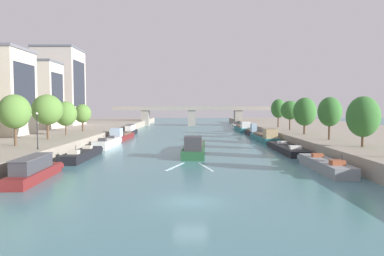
{
  "coord_description": "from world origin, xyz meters",
  "views": [
    {
      "loc": [
        0.11,
        -26.59,
        7.17
      ],
      "look_at": [
        0.0,
        54.12,
        2.32
      ],
      "focal_mm": 33.45,
      "sensor_mm": 36.0,
      "label": 1
    }
  ],
  "objects_px": {
    "barge_midriver": "(195,148)",
    "lamppost_left_bank": "(38,129)",
    "moored_boat_left_lone": "(122,136)",
    "moored_boat_left_end": "(108,143)",
    "moored_boat_right_upstream": "(287,149)",
    "moored_boat_right_lone": "(237,126)",
    "moored_boat_right_end": "(252,132)",
    "tree_right_third": "(330,112)",
    "moored_boat_left_downstream": "(83,154)",
    "moored_boat_left_upstream": "(131,130)",
    "tree_right_distant": "(279,109)",
    "tree_right_by_lamp": "(364,117)",
    "moored_boat_right_downstream": "(244,128)",
    "tree_left_nearest": "(15,112)",
    "tree_left_end_of_row": "(48,110)",
    "tree_right_past_mid": "(291,110)",
    "tree_left_far": "(66,114)",
    "bridge_far": "(192,113)",
    "moored_boat_left_near": "(35,170)",
    "tree_left_past_mid": "(83,114)",
    "moored_boat_right_far": "(325,165)",
    "tree_right_midway": "(305,112)",
    "moored_boat_right_midway": "(265,137)"
  },
  "relations": [
    {
      "from": "moored_boat_left_downstream",
      "to": "tree_left_nearest",
      "type": "xyz_separation_m",
      "value": [
        -8.36,
        -1.62,
        5.9
      ]
    },
    {
      "from": "moored_boat_right_end",
      "to": "moored_boat_left_downstream",
      "type": "bearing_deg",
      "value": -126.73
    },
    {
      "from": "tree_left_nearest",
      "to": "tree_right_by_lamp",
      "type": "xyz_separation_m",
      "value": [
        45.47,
        -1.35,
        -0.63
      ]
    },
    {
      "from": "moored_boat_right_end",
      "to": "tree_right_past_mid",
      "type": "height_order",
      "value": "tree_right_past_mid"
    },
    {
      "from": "lamppost_left_bank",
      "to": "tree_right_third",
      "type": "bearing_deg",
      "value": 17.55
    },
    {
      "from": "moored_boat_left_upstream",
      "to": "bridge_far",
      "type": "relative_size",
      "value": 0.2
    },
    {
      "from": "tree_left_nearest",
      "to": "bridge_far",
      "type": "distance_m",
      "value": 89.81
    },
    {
      "from": "moored_boat_left_lone",
      "to": "moored_boat_right_downstream",
      "type": "height_order",
      "value": "moored_boat_right_downstream"
    },
    {
      "from": "moored_boat_left_near",
      "to": "tree_left_past_mid",
      "type": "distance_m",
      "value": 42.44
    },
    {
      "from": "moored_boat_right_upstream",
      "to": "moored_boat_right_midway",
      "type": "xyz_separation_m",
      "value": [
        -0.06,
        16.96,
        0.35
      ]
    },
    {
      "from": "moored_boat_left_end",
      "to": "tree_left_past_mid",
      "type": "height_order",
      "value": "tree_left_past_mid"
    },
    {
      "from": "tree_left_far",
      "to": "tree_right_third",
      "type": "xyz_separation_m",
      "value": [
        44.7,
        -9.04,
        0.48
      ]
    },
    {
      "from": "barge_midriver",
      "to": "tree_right_distant",
      "type": "relative_size",
      "value": 2.44
    },
    {
      "from": "moored_boat_left_end",
      "to": "tree_left_far",
      "type": "distance_m",
      "value": 9.67
    },
    {
      "from": "tree_right_third",
      "to": "moored_boat_right_downstream",
      "type": "bearing_deg",
      "value": 97.93
    },
    {
      "from": "moored_boat_left_upstream",
      "to": "tree_right_by_lamp",
      "type": "bearing_deg",
      "value": -50.53
    },
    {
      "from": "moored_boat_left_upstream",
      "to": "tree_left_nearest",
      "type": "distance_m",
      "value": 45.57
    },
    {
      "from": "moored_boat_right_downstream",
      "to": "tree_right_midway",
      "type": "distance_m",
      "value": 37.74
    },
    {
      "from": "tree_left_far",
      "to": "moored_boat_left_lone",
      "type": "bearing_deg",
      "value": 57.55
    },
    {
      "from": "tree_left_far",
      "to": "lamppost_left_bank",
      "type": "height_order",
      "value": "tree_left_far"
    },
    {
      "from": "moored_boat_left_end",
      "to": "tree_left_far",
      "type": "bearing_deg",
      "value": 168.89
    },
    {
      "from": "tree_left_nearest",
      "to": "bridge_far",
      "type": "relative_size",
      "value": 0.12
    },
    {
      "from": "moored_boat_left_near",
      "to": "tree_left_end_of_row",
      "type": "distance_m",
      "value": 24.34
    },
    {
      "from": "moored_boat_left_end",
      "to": "tree_right_distant",
      "type": "bearing_deg",
      "value": 35.07
    },
    {
      "from": "moored_boat_right_downstream",
      "to": "bridge_far",
      "type": "height_order",
      "value": "bridge_far"
    },
    {
      "from": "moored_boat_left_lone",
      "to": "tree_left_nearest",
      "type": "distance_m",
      "value": 31.6
    },
    {
      "from": "moored_boat_left_end",
      "to": "moored_boat_right_downstream",
      "type": "distance_m",
      "value": 50.46
    },
    {
      "from": "tree_left_past_mid",
      "to": "tree_right_third",
      "type": "relative_size",
      "value": 0.85
    },
    {
      "from": "tree_right_past_mid",
      "to": "tree_left_end_of_row",
      "type": "bearing_deg",
      "value": -154.08
    },
    {
      "from": "moored_boat_left_lone",
      "to": "tree_right_distant",
      "type": "xyz_separation_m",
      "value": [
        36.97,
        12.06,
        5.85
      ]
    },
    {
      "from": "moored_boat_left_upstream",
      "to": "tree_left_end_of_row",
      "type": "relative_size",
      "value": 1.63
    },
    {
      "from": "moored_boat_right_end",
      "to": "moored_boat_right_lone",
      "type": "xyz_separation_m",
      "value": [
        -0.03,
        30.78,
        -0.27
      ]
    },
    {
      "from": "barge_midriver",
      "to": "moored_boat_left_upstream",
      "type": "bearing_deg",
      "value": 113.18
    },
    {
      "from": "moored_boat_right_end",
      "to": "tree_right_third",
      "type": "xyz_separation_m",
      "value": [
        6.77,
        -32.9,
        5.47
      ]
    },
    {
      "from": "moored_boat_left_upstream",
      "to": "tree_right_past_mid",
      "type": "relative_size",
      "value": 1.79
    },
    {
      "from": "moored_boat_left_lone",
      "to": "moored_boat_left_end",
      "type": "bearing_deg",
      "value": -88.68
    },
    {
      "from": "moored_boat_left_upstream",
      "to": "moored_boat_right_upstream",
      "type": "bearing_deg",
      "value": -48.83
    },
    {
      "from": "moored_boat_right_far",
      "to": "moored_boat_right_lone",
      "type": "height_order",
      "value": "moored_boat_right_far"
    },
    {
      "from": "tree_right_third",
      "to": "tree_right_distant",
      "type": "bearing_deg",
      "value": 90.05
    },
    {
      "from": "moored_boat_right_lone",
      "to": "tree_left_nearest",
      "type": "height_order",
      "value": "tree_left_nearest"
    },
    {
      "from": "moored_boat_right_upstream",
      "to": "moored_boat_right_lone",
      "type": "distance_m",
      "value": 63.33
    },
    {
      "from": "moored_boat_right_downstream",
      "to": "tree_left_nearest",
      "type": "xyz_separation_m",
      "value": [
        -38.4,
        -56.91,
        5.61
      ]
    },
    {
      "from": "tree_left_past_mid",
      "to": "lamppost_left_bank",
      "type": "xyz_separation_m",
      "value": [
        4.44,
        -32.56,
        -1.24
      ]
    },
    {
      "from": "tree_left_far",
      "to": "tree_right_past_mid",
      "type": "relative_size",
      "value": 0.95
    },
    {
      "from": "moored_boat_left_near",
      "to": "moored_boat_right_far",
      "type": "bearing_deg",
      "value": 10.1
    },
    {
      "from": "tree_right_third",
      "to": "lamppost_left_bank",
      "type": "distance_m",
      "value": 42.47
    },
    {
      "from": "tree_right_past_mid",
      "to": "bridge_far",
      "type": "distance_m",
      "value": 59.56
    },
    {
      "from": "moored_boat_left_downstream",
      "to": "moored_boat_left_upstream",
      "type": "distance_m",
      "value": 42.99
    },
    {
      "from": "barge_midriver",
      "to": "lamppost_left_bank",
      "type": "xyz_separation_m",
      "value": [
        -19.18,
        -10.72,
        3.53
      ]
    },
    {
      "from": "moored_boat_right_downstream",
      "to": "tree_left_far",
      "type": "distance_m",
      "value": 54.68
    }
  ]
}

